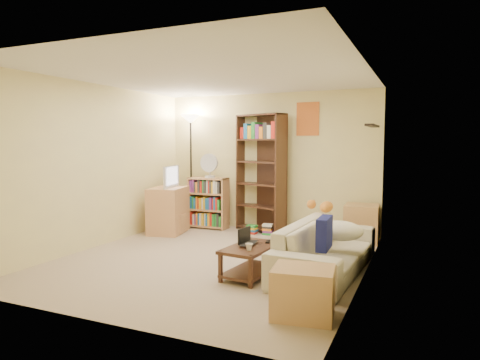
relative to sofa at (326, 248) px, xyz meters
The scene contains 19 objects.
room 2.03m from the sofa, behind, with size 4.50×4.54×2.52m.
sofa is the anchor object (origin of this frame).
navy_pillow 0.54m from the sofa, 81.00° to the right, with size 0.40×0.12×0.36m, color navy.
cream_blanket 0.27m from the sofa, 14.91° to the left, with size 0.57×0.40×0.24m, color silver.
tabby_cat 0.94m from the sofa, 105.08° to the left, with size 0.49×0.20×0.17m.
coffee_table 0.96m from the sofa, 145.62° to the right, with size 0.55×0.88×0.37m.
laptop 0.93m from the sofa, 147.35° to the right, with size 0.27×0.38×0.03m, color black.
laptop_screen 1.04m from the sofa, 151.62° to the right, with size 0.01×0.28×0.19m, color white.
mug 1.04m from the sofa, 134.88° to the right, with size 0.09×0.09×0.08m, color silver.
tv_remote 0.72m from the sofa, 157.76° to the right, with size 0.05×0.15×0.02m, color black.
tv_stand 3.31m from the sofa, 158.84° to the left, with size 0.54×0.76×0.81m, color tan.
television 3.38m from the sofa, 158.84° to the left, with size 0.22×0.67×0.38m, color black.
tall_bookshelf 2.71m from the sofa, 129.18° to the left, with size 1.00×0.62×2.11m.
short_bookshelf 3.23m from the sofa, 144.75° to the left, with size 0.75×0.31×0.96m.
desk_fan 3.28m from the sofa, 144.87° to the left, with size 0.34×0.19×0.45m.
floor_lamp 3.93m from the sofa, 146.97° to the left, with size 0.36×0.36×2.14m.
side_table 1.87m from the sofa, 84.79° to the left, with size 0.53×0.53×0.60m, color tan.
end_cabinet 1.45m from the sofa, 86.04° to the right, with size 0.55×0.46×0.46m, color tan.
book_stacks 2.32m from the sofa, 131.43° to the left, with size 0.47×0.18×0.19m.
Camera 1 is at (2.65, -5.14, 1.61)m, focal length 32.00 mm.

